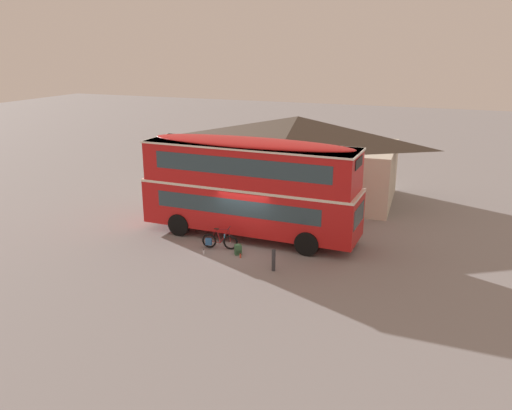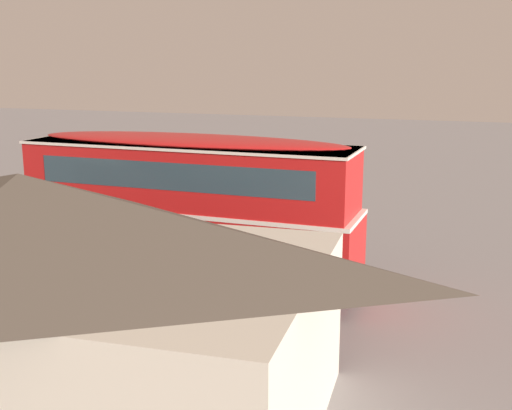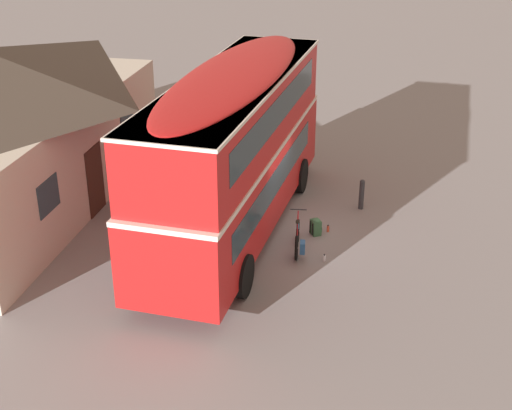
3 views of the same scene
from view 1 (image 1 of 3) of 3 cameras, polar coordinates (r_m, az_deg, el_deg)
The scene contains 8 objects.
ground_plane at distance 24.19m, azimuth -1.26°, elevation -4.39°, with size 120.00×120.00×0.00m, color gray.
double_decker_bus at distance 24.39m, azimuth -0.68°, elevation 2.34°, with size 10.52×2.79×4.79m.
touring_bicycle at distance 23.67m, azimuth -4.16°, elevation -3.97°, with size 1.67×0.63×1.04m.
backpack_on_ground at distance 23.03m, azimuth -1.99°, elevation -4.86°, with size 0.39×0.38×0.50m.
water_bottle_red_squeeze at distance 22.73m, azimuth -1.73°, elevation -5.60°, with size 0.08×0.08×0.22m.
water_bottle_clear_plastic at distance 23.26m, azimuth -5.80°, elevation -5.14°, with size 0.08×0.08×0.21m.
pub_building at distance 31.43m, azimuth 4.54°, elevation 5.40°, with size 12.20×7.42×4.88m.
kerb_bollard at distance 21.34m, azimuth 1.95°, elevation -6.01°, with size 0.16×0.16×0.97m.
Camera 1 is at (8.79, -20.70, 8.93)m, focal length 36.32 mm.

